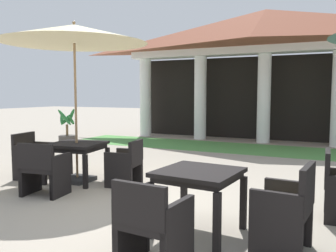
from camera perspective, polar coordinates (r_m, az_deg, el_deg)
ground_plane at (r=5.25m, az=-2.35°, el=-12.81°), size 60.00×60.00×0.00m
background_pavilion at (r=12.48m, az=15.10°, el=12.84°), size 10.06×3.02×4.29m
lawn_strip at (r=10.87m, az=13.04°, el=-3.52°), size 11.86×2.15×0.01m
patio_table_near_foreground at (r=4.22m, az=4.81°, el=-8.29°), size 0.94×0.94×0.74m
patio_chair_near_foreground_south at (r=3.47m, az=-2.52°, el=-15.23°), size 0.62×0.58×0.85m
patio_chair_near_foreground_east at (r=3.97m, az=18.02°, el=-12.52°), size 0.56×0.64×0.92m
patio_table_mid_left at (r=6.86m, az=-14.13°, el=-3.41°), size 1.01×1.01×0.72m
patio_umbrella_mid_left at (r=6.87m, az=-14.51°, el=13.60°), size 2.62×2.62×2.90m
patio_chair_mid_left_west at (r=7.45m, az=-20.54°, el=-4.51°), size 0.58×0.69×0.86m
patio_chair_mid_left_east at (r=6.45m, az=-6.65°, el=-5.93°), size 0.58×0.62×0.80m
patio_chair_mid_left_south at (r=6.10m, az=-18.94°, el=-6.47°), size 0.70×0.59×0.86m
potted_palm_left_edge at (r=11.27m, az=-15.52°, el=-1.62°), size 0.56×0.55×1.18m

